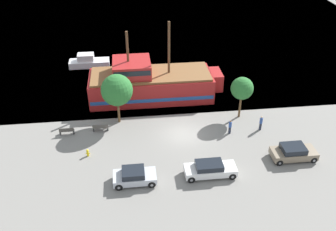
% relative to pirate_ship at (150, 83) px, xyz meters
% --- Properties ---
extents(ground_plane, '(160.00, 160.00, 0.00)m').
position_rel_pirate_ship_xyz_m(ground_plane, '(2.79, -8.47, -1.89)').
color(ground_plane, gray).
extents(water_surface, '(80.00, 80.00, 0.00)m').
position_rel_pirate_ship_xyz_m(water_surface, '(2.79, 35.53, -1.89)').
color(water_surface, '#33566B').
rests_on(water_surface, ground).
extents(pirate_ship, '(16.07, 5.61, 9.50)m').
position_rel_pirate_ship_xyz_m(pirate_ship, '(0.00, 0.00, 0.00)').
color(pirate_ship, '#A31E1E').
rests_on(pirate_ship, water_surface).
extents(moored_boat_dockside, '(5.67, 2.01, 1.89)m').
position_rel_pirate_ship_xyz_m(moored_boat_dockside, '(-8.17, 10.03, -1.19)').
color(moored_boat_dockside, silver).
rests_on(moored_boat_dockside, water_surface).
extents(parked_car_curb_front, '(4.69, 1.79, 1.42)m').
position_rel_pirate_ship_xyz_m(parked_car_curb_front, '(4.26, -15.17, -1.18)').
color(parked_car_curb_front, white).
rests_on(parked_car_curb_front, ground_plane).
extents(parked_car_curb_mid, '(4.27, 2.00, 1.45)m').
position_rel_pirate_ship_xyz_m(parked_car_curb_mid, '(12.75, -13.69, -1.17)').
color(parked_car_curb_mid, '#7F705B').
rests_on(parked_car_curb_mid, ground_plane).
extents(parked_car_curb_rear, '(3.81, 1.95, 1.39)m').
position_rel_pirate_ship_xyz_m(parked_car_curb_rear, '(-2.59, -15.30, -1.19)').
color(parked_car_curb_rear, '#B7BCC6').
rests_on(parked_car_curb_rear, ground_plane).
extents(fire_hydrant, '(0.42, 0.25, 0.76)m').
position_rel_pirate_ship_xyz_m(fire_hydrant, '(-6.98, -11.02, -1.48)').
color(fire_hydrant, yellow).
rests_on(fire_hydrant, ground_plane).
extents(bench_promenade_east, '(1.52, 0.45, 0.85)m').
position_rel_pirate_ship_xyz_m(bench_promenade_east, '(-9.42, -7.04, -1.46)').
color(bench_promenade_east, '#4C4742').
rests_on(bench_promenade_east, ground_plane).
extents(bench_promenade_west, '(1.64, 0.45, 0.85)m').
position_rel_pirate_ship_xyz_m(bench_promenade_west, '(-5.89, -6.83, -1.46)').
color(bench_promenade_west, '#4C4742').
rests_on(bench_promenade_west, ground_plane).
extents(pedestrian_walking_near, '(0.32, 0.32, 1.61)m').
position_rel_pirate_ship_xyz_m(pedestrian_walking_near, '(7.76, -8.83, -1.08)').
color(pedestrian_walking_near, '#232838').
rests_on(pedestrian_walking_near, ground_plane).
extents(pedestrian_walking_far, '(0.32, 0.32, 1.71)m').
position_rel_pirate_ship_xyz_m(pedestrian_walking_far, '(11.20, -8.56, -1.02)').
color(pedestrian_walking_far, '#232838').
rests_on(pedestrian_walking_far, ground_plane).
extents(tree_row_east, '(3.41, 3.41, 5.72)m').
position_rel_pirate_ship_xyz_m(tree_row_east, '(-3.89, -5.26, 2.11)').
color(tree_row_east, brown).
rests_on(tree_row_east, ground_plane).
extents(tree_row_mideast, '(2.49, 2.49, 4.88)m').
position_rel_pirate_ship_xyz_m(tree_row_mideast, '(9.66, -5.73, 1.72)').
color(tree_row_mideast, brown).
rests_on(tree_row_mideast, ground_plane).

